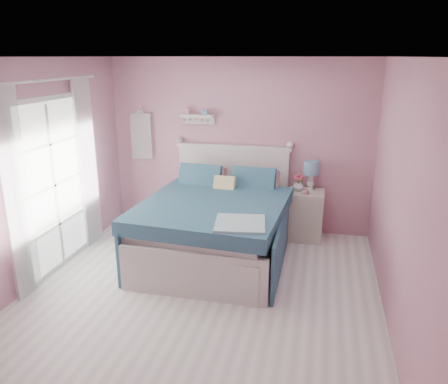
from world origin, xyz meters
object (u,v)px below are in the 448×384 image
at_px(table_lamp, 311,170).
at_px(teacup, 305,192).
at_px(vase, 298,186).
at_px(bed, 216,226).
at_px(nightstand, 305,215).

height_order(table_lamp, teacup, table_lamp).
xyz_separation_m(vase, teacup, (0.11, -0.15, -0.05)).
xyz_separation_m(bed, teacup, (1.12, 0.74, 0.33)).
xyz_separation_m(table_lamp, vase, (-0.17, -0.09, -0.22)).
bearing_deg(bed, table_lamp, 43.41).
distance_m(table_lamp, teacup, 0.36).
bearing_deg(vase, bed, -138.84).
height_order(bed, vase, bed).
distance_m(bed, teacup, 1.39).
height_order(table_lamp, vase, table_lamp).
bearing_deg(nightstand, teacup, -95.48).
relative_size(vase, teacup, 1.81).
bearing_deg(bed, nightstand, 41.49).
bearing_deg(table_lamp, bed, -140.58).
height_order(nightstand, table_lamp, table_lamp).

